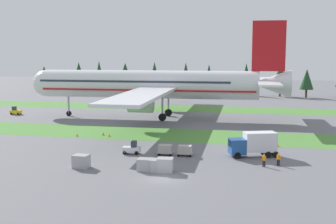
{
  "coord_description": "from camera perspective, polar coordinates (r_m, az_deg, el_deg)",
  "views": [
    {
      "loc": [
        11.74,
        -49.39,
        14.94
      ],
      "look_at": [
        -5.72,
        29.27,
        4.0
      ],
      "focal_mm": 46.77,
      "sensor_mm": 36.0,
      "label": 1
    }
  ],
  "objects": [
    {
      "name": "ground_plane",
      "position": [
        52.92,
        -0.83,
        -8.67
      ],
      "size": [
        400.0,
        400.0,
        0.0
      ],
      "primitive_type": "plane",
      "color": "slate"
    },
    {
      "name": "grass_strip_near",
      "position": [
        79.53,
        3.81,
        -3.11
      ],
      "size": [
        320.0,
        13.16,
        0.01
      ],
      "primitive_type": "cube",
      "color": "#4C8438",
      "rests_on": "ground"
    },
    {
      "name": "grass_strip_far",
      "position": [
        117.1,
        6.66,
        0.35
      ],
      "size": [
        320.0,
        13.16,
        0.01
      ],
      "primitive_type": "cube",
      "color": "#4C8438",
      "rests_on": "ground"
    },
    {
      "name": "airliner",
      "position": [
        99.74,
        -1.63,
        3.63
      ],
      "size": [
        59.56,
        73.3,
        21.78
      ],
      "rotation": [
        0.0,
        0.0,
        1.61
      ],
      "color": "silver",
      "rests_on": "ground"
    },
    {
      "name": "baggage_tug",
      "position": [
        65.38,
        -4.72,
        -4.77
      ],
      "size": [
        2.67,
        1.45,
        1.97
      ],
      "rotation": [
        0.0,
        0.0,
        1.63
      ],
      "color": "silver",
      "rests_on": "ground"
    },
    {
      "name": "cargo_dolly_lead",
      "position": [
        64.36,
        -0.36,
        -4.85
      ],
      "size": [
        2.29,
        1.63,
        1.55
      ],
      "rotation": [
        0.0,
        0.0,
        1.63
      ],
      "color": "#A3A3A8",
      "rests_on": "ground"
    },
    {
      "name": "cargo_dolly_second",
      "position": [
        63.96,
        2.22,
        -4.93
      ],
      "size": [
        2.29,
        1.63,
        1.55
      ],
      "rotation": [
        0.0,
        0.0,
        1.63
      ],
      "color": "#A3A3A8",
      "rests_on": "ground"
    },
    {
      "name": "catering_truck",
      "position": [
        64.45,
        11.1,
        -4.04
      ],
      "size": [
        7.32,
        4.46,
        3.58
      ],
      "rotation": [
        0.0,
        0.0,
        1.91
      ],
      "color": "#1E4C8E",
      "rests_on": "ground"
    },
    {
      "name": "pushback_tractor",
      "position": [
        112.79,
        -19.25,
        0.1
      ],
      "size": [
        2.65,
        1.41,
        1.97
      ],
      "rotation": [
        0.0,
        0.0,
        4.76
      ],
      "color": "yellow",
      "rests_on": "ground"
    },
    {
      "name": "ground_crew_marshaller",
      "position": [
        60.33,
        14.2,
        -5.92
      ],
      "size": [
        0.5,
        0.36,
        1.74
      ],
      "rotation": [
        0.0,
        0.0,
        2.64
      ],
      "color": "black",
      "rests_on": "ground"
    },
    {
      "name": "ground_crew_loader",
      "position": [
        59.31,
        12.4,
        -6.1
      ],
      "size": [
        0.56,
        0.36,
        1.74
      ],
      "rotation": [
        0.0,
        0.0,
        6.2
      ],
      "color": "black",
      "rests_on": "ground"
    },
    {
      "name": "uld_container_0",
      "position": [
        58.63,
        -11.25,
        -6.32
      ],
      "size": [
        2.07,
        1.69,
        1.71
      ],
      "primitive_type": "cube",
      "rotation": [
        0.0,
        0.0,
        -0.04
      ],
      "color": "#A3A3A8",
      "rests_on": "ground"
    },
    {
      "name": "uld_container_1",
      "position": [
        56.29,
        -2.93,
        -6.85
      ],
      "size": [
        2.06,
        1.67,
        1.55
      ],
      "primitive_type": "cube",
      "rotation": [
        0.0,
        0.0,
        0.04
      ],
      "color": "#A3A3A8",
      "rests_on": "ground"
    },
    {
      "name": "uld_container_2",
      "position": [
        55.54,
        -0.38,
        -6.92
      ],
      "size": [
        2.15,
        1.79,
        1.78
      ],
      "primitive_type": "cube",
      "rotation": [
        0.0,
        0.0,
        0.1
      ],
      "color": "#A3A3A8",
      "rests_on": "ground"
    },
    {
      "name": "uld_container_3",
      "position": [
        55.84,
        -1.23,
        -6.97
      ],
      "size": [
        2.16,
        1.81,
        1.55
      ],
      "primitive_type": "cube",
      "rotation": [
        0.0,
        0.0,
        0.11
      ],
      "color": "#A3A3A8",
      "rests_on": "ground"
    },
    {
      "name": "taxiway_marker_0",
      "position": [
        72.21,
        14.1,
        -4.2
      ],
      "size": [
        0.44,
        0.44,
        0.61
      ],
      "primitive_type": "cone",
      "color": "orange",
      "rests_on": "ground"
    },
    {
      "name": "taxiway_marker_1",
      "position": [
        80.5,
        -11.76,
        -2.95
      ],
      "size": [
        0.44,
        0.44,
        0.48
      ],
      "primitive_type": "cone",
      "color": "orange",
      "rests_on": "ground"
    },
    {
      "name": "taxiway_marker_2",
      "position": [
        80.64,
        -8.44,
        -2.82
      ],
      "size": [
        0.44,
        0.44,
        0.58
      ],
      "primitive_type": "cone",
      "color": "orange",
      "rests_on": "ground"
    },
    {
      "name": "taxiway_marker_3",
      "position": [
        79.19,
        -7.65,
        -3.0
      ],
      "size": [
        0.44,
        0.44,
        0.57
      ],
      "primitive_type": "cone",
      "color": "orange",
      "rests_on": "ground"
    },
    {
      "name": "distant_tree_line",
      "position": [
        154.64,
        8.07,
        4.72
      ],
      "size": [
        146.46,
        10.37,
        11.9
      ],
      "color": "#4C3823",
      "rests_on": "ground"
    }
  ]
}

